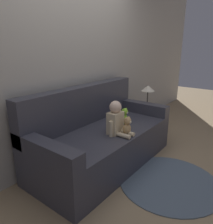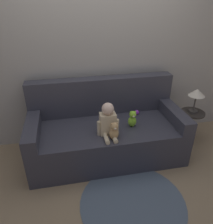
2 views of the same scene
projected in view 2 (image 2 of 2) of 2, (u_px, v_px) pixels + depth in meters
name	position (u px, v px, depth m)	size (l,w,h in m)	color
ground_plane	(107.00, 154.00, 3.03)	(12.00, 12.00, 0.00)	#9E8460
wall_back	(99.00, 51.00, 2.88)	(8.00, 0.05, 2.60)	#ADA89E
couch	(106.00, 132.00, 2.92)	(1.97, 0.90, 0.99)	#383842
person_baby	(108.00, 121.00, 2.55)	(0.26, 0.31, 0.40)	beige
teddy_bear_brown	(114.00, 131.00, 2.48)	(0.11, 0.10, 0.22)	tan
plush_toy_side	(132.00, 119.00, 2.73)	(0.11, 0.10, 0.22)	#8CD133
toy_ball	(137.00, 112.00, 3.04)	(0.07, 0.07, 0.07)	purple
floor_rug	(133.00, 202.00, 2.32)	(1.12, 1.12, 0.01)	slate
side_table	(195.00, 104.00, 2.99)	(0.33, 0.33, 0.85)	#332D28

